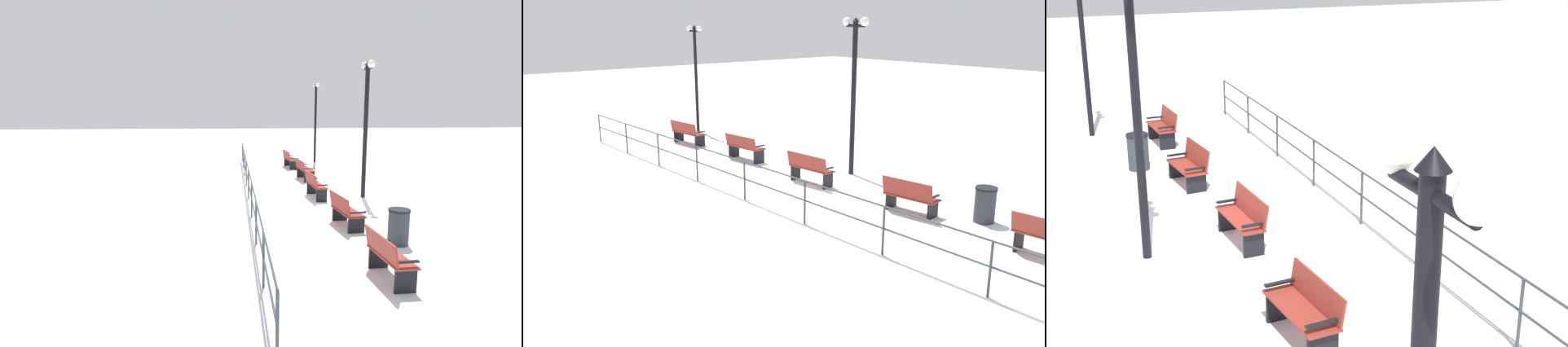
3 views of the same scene
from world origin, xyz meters
The scene contains 9 objects.
ground_plane centered at (0.00, 0.00, 0.00)m, with size 80.00×80.00×0.00m, color white.
bench_nearest centered at (-0.10, -7.12, 0.48)m, with size 0.61×1.43×0.92m.
bench_second centered at (0.01, -3.57, 0.46)m, with size 0.71×1.46×0.91m.
bench_third centered at (-0.15, -0.01, 0.49)m, with size 0.58×1.55×0.93m.
bench_fourth centered at (0.06, 3.55, 0.47)m, with size 0.69×1.54×0.90m.
lamppost_near centered at (1.62, -8.69, 3.06)m, with size 0.23×0.99×5.01m.
lamppost_middle centered at (1.62, 0.00, 3.01)m, with size 0.26×0.97×4.78m.
waterfront_railing centered at (-2.50, 0.00, 0.74)m, with size 0.05×19.51×1.08m.
trash_bin centered at (0.91, -5.10, 0.44)m, with size 0.52×0.52×0.87m.
Camera 3 is at (3.36, 11.93, 5.39)m, focal length 50.74 mm.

